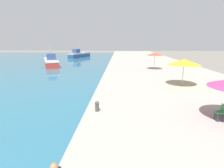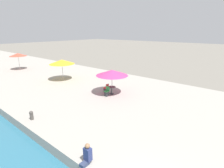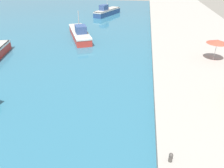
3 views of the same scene
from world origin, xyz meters
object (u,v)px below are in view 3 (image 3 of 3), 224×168
Objects in this scene: mooring_bollard at (171,157)px; fishing_boat_far at (80,33)px; fishing_boat_distant at (107,11)px; cafe_umbrella_striped at (218,42)px.

fishing_boat_far is at bearing 116.49° from mooring_bollard.
cafe_umbrella_striped is (18.21, -28.35, 2.09)m from fishing_boat_distant.
cafe_umbrella_striped is at bearing -35.02° from fishing_boat_distant.
fishing_boat_distant reaches higher than mooring_bollard.
fishing_boat_distant is at bearing 104.04° from mooring_bollard.
fishing_boat_far is 19.91m from fishing_boat_distant.
fishing_boat_far is 21.50m from cafe_umbrella_striped.
fishing_boat_distant is 3.68× the size of cafe_umbrella_striped.
fishing_boat_distant reaches higher than cafe_umbrella_striped.
cafe_umbrella_striped is at bearing -47.56° from fishing_boat_far.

